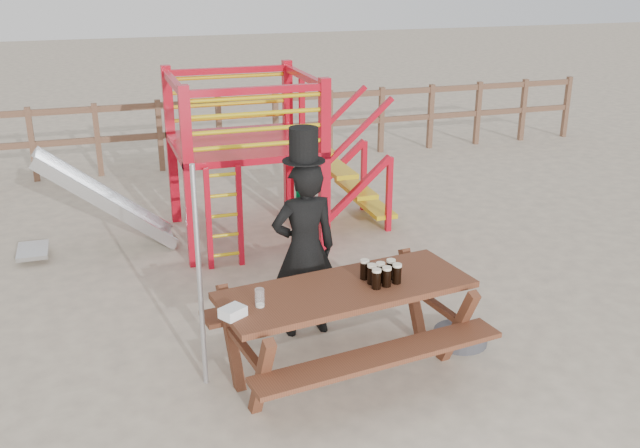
# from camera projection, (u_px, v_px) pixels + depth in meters

# --- Properties ---
(ground) EXTENTS (60.00, 60.00, 0.00)m
(ground) POSITION_uv_depth(u_px,v_px,m) (317.00, 383.00, 6.01)
(ground) COLOR #C2B197
(ground) RESTS_ON ground
(back_fence) EXTENTS (15.09, 0.09, 1.20)m
(back_fence) POSITION_uv_depth(u_px,v_px,m) (189.00, 126.00, 11.99)
(back_fence) COLOR brown
(back_fence) RESTS_ON ground
(playground_fort) EXTENTS (4.71, 1.84, 2.10)m
(playground_fort) POSITION_uv_depth(u_px,v_px,m) (238.00, 155.00, 8.87)
(playground_fort) COLOR red
(playground_fort) RESTS_ON ground
(picnic_table) EXTENTS (2.29, 1.73, 0.82)m
(picnic_table) POSITION_uv_depth(u_px,v_px,m) (346.00, 319.00, 5.98)
(picnic_table) COLOR brown
(picnic_table) RESTS_ON ground
(man_with_hat) EXTENTS (0.62, 0.42, 1.99)m
(man_with_hat) POSITION_uv_depth(u_px,v_px,m) (304.00, 245.00, 6.54)
(man_with_hat) COLOR black
(man_with_hat) RESTS_ON ground
(metal_pole) EXTENTS (0.04, 0.04, 1.91)m
(metal_pole) POSITION_uv_depth(u_px,v_px,m) (200.00, 280.00, 5.68)
(metal_pole) COLOR #B2B2B7
(metal_pole) RESTS_ON ground
(parasol_base) EXTENTS (0.50, 0.50, 0.21)m
(parasol_base) POSITION_uv_depth(u_px,v_px,m) (460.00, 337.00, 6.63)
(parasol_base) COLOR #39393E
(parasol_base) RESTS_ON ground
(paper_bag) EXTENTS (0.23, 0.21, 0.08)m
(paper_bag) POSITION_uv_depth(u_px,v_px,m) (233.00, 312.00, 5.36)
(paper_bag) COLOR white
(paper_bag) RESTS_ON picnic_table
(stout_pints) EXTENTS (0.30, 0.29, 0.17)m
(stout_pints) POSITION_uv_depth(u_px,v_px,m) (381.00, 273.00, 5.92)
(stout_pints) COLOR black
(stout_pints) RESTS_ON picnic_table
(empty_glasses) EXTENTS (0.08, 0.08, 0.15)m
(empty_glasses) POSITION_uv_depth(u_px,v_px,m) (260.00, 299.00, 5.51)
(empty_glasses) COLOR silver
(empty_glasses) RESTS_ON picnic_table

